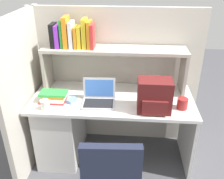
% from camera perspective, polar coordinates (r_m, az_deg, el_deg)
% --- Properties ---
extents(ground_plane, '(8.00, 8.00, 0.00)m').
position_cam_1_polar(ground_plane, '(2.93, 0.08, -14.51)').
color(ground_plane, '#4C4C51').
extents(desk, '(1.60, 0.70, 0.73)m').
position_cam_1_polar(desk, '(2.73, -8.15, -7.57)').
color(desk, silver).
rests_on(desk, ground_plane).
extents(cubicle_partition_rear, '(1.84, 0.05, 1.55)m').
position_cam_1_polar(cubicle_partition_rear, '(2.83, 0.70, 2.60)').
color(cubicle_partition_rear, '#BCB5A8').
rests_on(cubicle_partition_rear, ground_plane).
extents(cubicle_partition_left, '(0.05, 1.06, 1.55)m').
position_cam_1_polar(cubicle_partition_left, '(2.64, -18.71, -0.78)').
color(cubicle_partition_left, '#BCB5A8').
rests_on(cubicle_partition_left, ground_plane).
extents(overhead_hutch, '(1.44, 0.28, 0.45)m').
position_cam_1_polar(overhead_hutch, '(2.54, 0.45, 7.23)').
color(overhead_hutch, gray).
rests_on(overhead_hutch, desk).
extents(reference_books_on_shelf, '(0.43, 0.18, 0.30)m').
position_cam_1_polar(reference_books_on_shelf, '(2.54, -8.87, 12.18)').
color(reference_books_on_shelf, black).
rests_on(reference_books_on_shelf, overhead_hutch).
extents(laptop, '(0.32, 0.26, 0.22)m').
position_cam_1_polar(laptop, '(2.41, -3.00, -1.88)').
color(laptop, '#B7BABF').
rests_on(laptop, desk).
extents(backpack, '(0.30, 0.23, 0.30)m').
position_cam_1_polar(backpack, '(2.27, 9.58, -1.48)').
color(backpack, '#591919').
rests_on(backpack, desk).
extents(computer_mouse, '(0.10, 0.12, 0.03)m').
position_cam_1_polar(computer_mouse, '(2.46, -9.06, -2.43)').
color(computer_mouse, '#7299C6').
rests_on(computer_mouse, desk).
extents(paper_cup, '(0.08, 0.08, 0.09)m').
position_cam_1_polar(paper_cup, '(2.38, -14.88, -3.36)').
color(paper_cup, white).
rests_on(paper_cup, desk).
extents(snack_canister, '(0.10, 0.10, 0.10)m').
position_cam_1_polar(snack_canister, '(2.40, 15.64, -3.08)').
color(snack_canister, maroon).
rests_on(snack_canister, desk).
extents(desk_book_stack, '(0.26, 0.18, 0.10)m').
position_cam_1_polar(desk_book_stack, '(2.50, -13.06, -1.56)').
color(desk_book_stack, red).
rests_on(desk_book_stack, desk).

